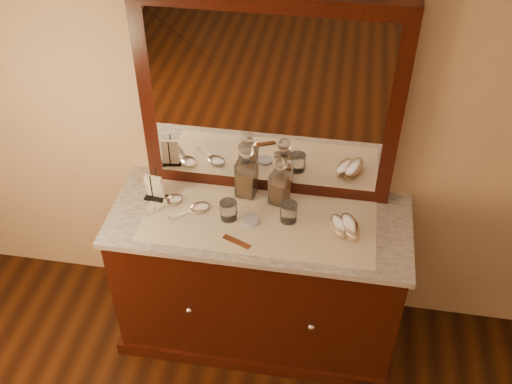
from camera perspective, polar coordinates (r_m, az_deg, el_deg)
dresser_cabinet at (r=3.16m, az=0.30°, el=-8.39°), size 1.40×0.55×0.82m
dresser_plinth at (r=3.44m, az=0.28°, el=-12.44°), size 1.46×0.59×0.08m
knob_left at (r=2.99m, az=-6.38°, el=-11.17°), size 0.04×0.04×0.04m
knob_right at (r=2.93m, az=5.33°, el=-12.71°), size 0.04×0.04×0.04m
marble_top at (r=2.85m, az=0.33°, el=-2.76°), size 1.44×0.59×0.03m
mirror_frame at (r=2.73m, az=1.21°, el=8.67°), size 1.20×0.08×1.00m
mirror_glass at (r=2.70m, az=1.10°, el=8.30°), size 1.06×0.01×0.86m
lace_runner at (r=2.82m, az=0.27°, el=-2.79°), size 1.10×0.45×0.00m
pin_dish at (r=2.81m, az=-0.59°, el=-2.70°), size 0.10×0.10×0.01m
comb at (r=2.72m, az=-1.85°, el=-4.76°), size 0.14×0.08×0.01m
napkin_rack at (r=2.95m, az=-9.65°, el=0.40°), size 0.12×0.08×0.16m
decanter_left at (r=2.90m, az=-0.92°, el=1.66°), size 0.10×0.10×0.31m
decanter_right at (r=2.86m, az=2.26°, el=0.65°), size 0.10×0.10×0.27m
brush_near at (r=2.79m, az=7.96°, el=-3.27°), size 0.12×0.17×0.04m
brush_far at (r=2.79m, az=8.97°, el=-3.32°), size 0.13×0.19×0.05m
hand_mirror_outer at (r=2.94m, az=-8.25°, el=-0.90°), size 0.17×0.20×0.02m
hand_mirror_inner at (r=2.88m, az=-5.75°, el=-1.61°), size 0.20×0.17×0.02m
tumblers at (r=2.80m, az=0.23°, el=-1.85°), size 0.36×0.12×0.09m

